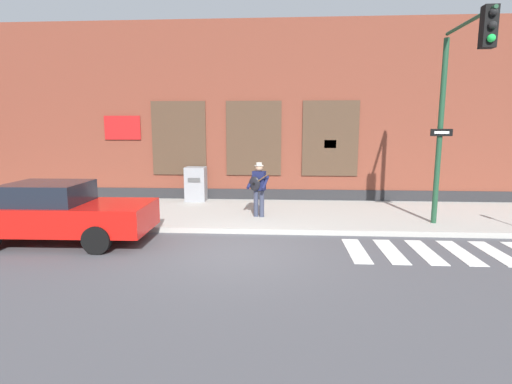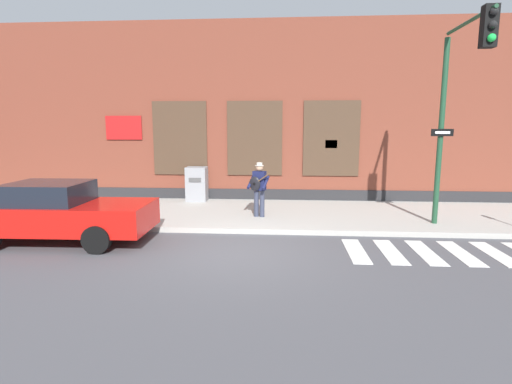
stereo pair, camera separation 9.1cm
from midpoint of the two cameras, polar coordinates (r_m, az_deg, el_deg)
The scene contains 8 objects.
ground_plane at distance 9.41m, azimuth -3.26°, elevation -8.70°, with size 160.00×160.00×0.00m, color #4C4C51.
sidewalk at distance 13.16m, azimuth -1.20°, elevation -3.12°, with size 28.00×4.52×0.15m.
building_backdrop at distance 17.11m, azimuth -0.00°, elevation 10.88°, with size 28.00×4.06×6.77m.
crosswalk at distance 10.53m, azimuth 26.88°, elevation -7.71°, with size 5.20×1.90×0.01m.
red_car at distance 11.26m, azimuth -26.77°, elevation -2.64°, with size 4.64×2.06×1.53m.
busker at distance 12.22m, azimuth 0.12°, elevation 0.83°, with size 0.72×0.66×1.68m.
traffic_light at distance 11.56m, azimuth 26.63°, elevation 12.75°, with size 0.60×2.59×5.32m.
utility_box at distance 15.12m, azimuth -8.75°, elevation 1.14°, with size 0.76×0.63×1.27m.
Camera 1 is at (1.06, -8.88, 2.90)m, focal length 28.00 mm.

